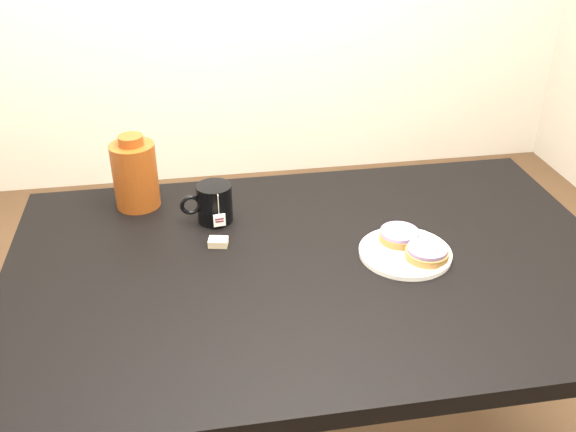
{
  "coord_description": "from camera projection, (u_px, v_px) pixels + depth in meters",
  "views": [
    {
      "loc": [
        -0.26,
        -1.19,
        1.57
      ],
      "look_at": [
        -0.04,
        0.11,
        0.81
      ],
      "focal_mm": 40.0,
      "sensor_mm": 36.0,
      "label": 1
    }
  ],
  "objects": [
    {
      "name": "bagel_package",
      "position": [
        135.0,
        174.0,
        1.65
      ],
      "size": [
        0.13,
        0.13,
        0.2
      ],
      "rotation": [
        0.0,
        0.0,
        0.13
      ],
      "color": "#5D250C",
      "rests_on": "table"
    },
    {
      "name": "mug",
      "position": [
        214.0,
        203.0,
        1.6
      ],
      "size": [
        0.14,
        0.1,
        0.1
      ],
      "rotation": [
        0.0,
        0.0,
        0.14
      ],
      "color": "black",
      "rests_on": "table"
    },
    {
      "name": "table",
      "position": [
        314.0,
        291.0,
        1.51
      ],
      "size": [
        1.4,
        0.9,
        0.75
      ],
      "color": "black",
      "rests_on": "ground_plane"
    },
    {
      "name": "teabag_pouch",
      "position": [
        218.0,
        242.0,
        1.52
      ],
      "size": [
        0.05,
        0.04,
        0.02
      ],
      "primitive_type": "cube",
      "rotation": [
        0.0,
        0.0,
        -0.22
      ],
      "color": "#C6B793",
      "rests_on": "table"
    },
    {
      "name": "bagel_front",
      "position": [
        427.0,
        253.0,
        1.45
      ],
      "size": [
        0.14,
        0.14,
        0.03
      ],
      "color": "brown",
      "rests_on": "plate"
    },
    {
      "name": "bagel_back",
      "position": [
        399.0,
        236.0,
        1.51
      ],
      "size": [
        0.1,
        0.1,
        0.03
      ],
      "color": "brown",
      "rests_on": "plate"
    },
    {
      "name": "plate",
      "position": [
        405.0,
        252.0,
        1.48
      ],
      "size": [
        0.21,
        0.21,
        0.02
      ],
      "color": "white",
      "rests_on": "table"
    }
  ]
}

